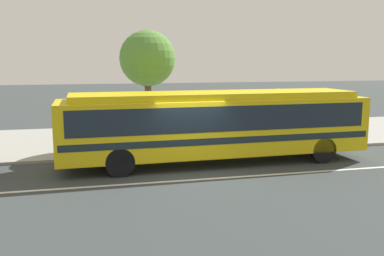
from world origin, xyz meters
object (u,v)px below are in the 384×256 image
object	(u,v)px
pedestrian_walking_along_curb	(106,125)
transit_bus	(216,122)
street_tree_near_stop	(147,59)
pedestrian_waiting_near_sign	(285,119)
pedestrian_standing_by_tree	(234,125)
bus_stop_sign	(279,109)

from	to	relation	value
pedestrian_walking_along_curb	transit_bus	bearing A→B (deg)	-39.93
transit_bus	street_tree_near_stop	bearing A→B (deg)	121.59
pedestrian_waiting_near_sign	street_tree_near_stop	size ratio (longest dim) A/B	0.34
pedestrian_waiting_near_sign	pedestrian_standing_by_tree	bearing A→B (deg)	-163.09
pedestrian_walking_along_curb	pedestrian_standing_by_tree	distance (m)	5.66
pedestrian_walking_along_curb	pedestrian_standing_by_tree	size ratio (longest dim) A/B	1.02
pedestrian_standing_by_tree	transit_bus	bearing A→B (deg)	-125.00
street_tree_near_stop	bus_stop_sign	bearing A→B (deg)	-13.42
transit_bus	bus_stop_sign	xyz separation A→B (m)	(3.58, 2.12, 0.16)
pedestrian_standing_by_tree	bus_stop_sign	size ratio (longest dim) A/B	0.65
pedestrian_walking_along_curb	pedestrian_standing_by_tree	world-z (taller)	pedestrian_walking_along_curb
transit_bus	pedestrian_walking_along_curb	world-z (taller)	transit_bus
pedestrian_standing_by_tree	street_tree_near_stop	size ratio (longest dim) A/B	0.33
transit_bus	pedestrian_standing_by_tree	size ratio (longest dim) A/B	7.08
pedestrian_walking_along_curb	pedestrian_waiting_near_sign	bearing A→B (deg)	-2.57
transit_bus	pedestrian_waiting_near_sign	xyz separation A→B (m)	(4.37, 3.00, -0.45)
transit_bus	street_tree_near_stop	distance (m)	4.73
pedestrian_walking_along_curb	street_tree_near_stop	size ratio (longest dim) A/B	0.33
pedestrian_waiting_near_sign	pedestrian_walking_along_curb	distance (m)	8.41
transit_bus	pedestrian_waiting_near_sign	bearing A→B (deg)	34.50
pedestrian_waiting_near_sign	bus_stop_sign	world-z (taller)	bus_stop_sign
pedestrian_standing_by_tree	street_tree_near_stop	distance (m)	4.83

